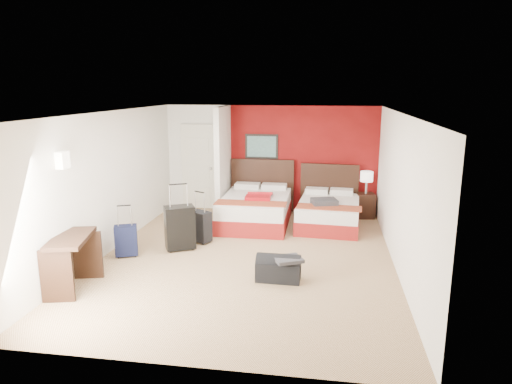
% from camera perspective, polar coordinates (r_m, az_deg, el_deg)
% --- Properties ---
extents(ground, '(6.50, 6.50, 0.00)m').
position_cam_1_polar(ground, '(8.08, -1.16, -8.18)').
color(ground, tan).
rests_on(ground, ground).
extents(room_walls, '(5.02, 6.52, 2.50)m').
position_cam_1_polar(room_walls, '(9.40, -8.15, 2.66)').
color(room_walls, white).
rests_on(room_walls, ground).
extents(red_accent_panel, '(3.50, 0.04, 2.50)m').
position_cam_1_polar(red_accent_panel, '(10.79, 5.74, 4.01)').
color(red_accent_panel, maroon).
rests_on(red_accent_panel, ground).
extents(partition_wall, '(0.12, 1.20, 2.50)m').
position_cam_1_polar(partition_wall, '(10.43, -4.12, 3.73)').
color(partition_wall, silver).
rests_on(partition_wall, ground).
extents(entry_door, '(0.82, 0.06, 2.05)m').
position_cam_1_polar(entry_door, '(11.22, -7.17, 3.14)').
color(entry_door, silver).
rests_on(entry_door, ground).
extents(bed_left, '(1.43, 2.04, 0.61)m').
position_cam_1_polar(bed_left, '(9.92, -0.08, -2.30)').
color(bed_left, white).
rests_on(bed_left, ground).
extents(bed_right, '(1.38, 1.89, 0.54)m').
position_cam_1_polar(bed_right, '(9.91, 9.02, -2.69)').
color(bed_right, white).
rests_on(bed_right, ground).
extents(red_suitcase_open, '(0.55, 0.74, 0.09)m').
position_cam_1_polar(red_suitcase_open, '(9.72, 0.41, -0.49)').
color(red_suitcase_open, '#9F0D14').
rests_on(red_suitcase_open, bed_left).
extents(jacket_bundle, '(0.59, 0.52, 0.12)m').
position_cam_1_polar(jacket_bundle, '(9.53, 8.49, -1.23)').
color(jacket_bundle, '#38383D').
rests_on(jacket_bundle, bed_right).
extents(nightstand, '(0.44, 0.44, 0.56)m').
position_cam_1_polar(nightstand, '(10.73, 13.42, -1.64)').
color(nightstand, black).
rests_on(nightstand, ground).
extents(table_lamp, '(0.32, 0.32, 0.51)m').
position_cam_1_polar(table_lamp, '(10.61, 13.57, 1.14)').
color(table_lamp, white).
rests_on(table_lamp, nightstand).
extents(suitcase_black, '(0.62, 0.53, 0.79)m').
position_cam_1_polar(suitcase_black, '(8.47, -9.46, -4.55)').
color(suitcase_black, black).
rests_on(suitcase_black, ground).
extents(suitcase_charcoal, '(0.46, 0.40, 0.58)m').
position_cam_1_polar(suitcase_charcoal, '(8.83, -6.92, -4.43)').
color(suitcase_charcoal, black).
rests_on(suitcase_charcoal, ground).
extents(suitcase_navy, '(0.44, 0.36, 0.53)m').
position_cam_1_polar(suitcase_navy, '(8.38, -15.85, -5.99)').
color(suitcase_navy, black).
rests_on(suitcase_navy, ground).
extents(duffel_bag, '(0.68, 0.37, 0.34)m').
position_cam_1_polar(duffel_bag, '(7.15, 2.81, -9.62)').
color(duffel_bag, black).
rests_on(duffel_bag, ground).
extents(jacket_draped, '(0.51, 0.48, 0.05)m').
position_cam_1_polar(jacket_draped, '(7.01, 4.02, -8.34)').
color(jacket_draped, '#39383D').
rests_on(jacket_draped, duffel_bag).
extents(desk, '(0.70, 1.07, 0.82)m').
position_cam_1_polar(desk, '(7.25, -21.83, -8.22)').
color(desk, black).
rests_on(desk, ground).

